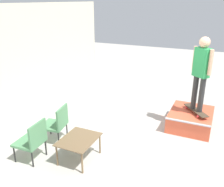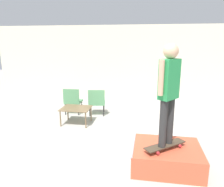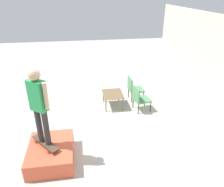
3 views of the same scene
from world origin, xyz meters
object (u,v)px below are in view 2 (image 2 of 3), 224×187
at_px(coffee_table, 76,110).
at_px(person_skater, 169,87).
at_px(skate_ramp_box, 166,157).
at_px(patio_chair_right, 97,101).
at_px(patio_chair_left, 73,100).
at_px(skateboard_on_ramp, 165,145).

bearing_deg(coffee_table, person_skater, -39.68).
relative_size(skate_ramp_box, coffee_table, 1.56).
bearing_deg(patio_chair_right, patio_chair_left, -9.62).
height_order(skate_ramp_box, patio_chair_left, patio_chair_left).
xyz_separation_m(skateboard_on_ramp, patio_chair_left, (-2.77, 2.81, -0.02)).
xyz_separation_m(person_skater, patio_chair_left, (-2.77, 2.81, -1.11)).
distance_m(person_skater, patio_chair_right, 3.60).
bearing_deg(person_skater, skateboard_on_ramp, -52.48).
bearing_deg(patio_chair_left, skateboard_on_ramp, 131.35).
bearing_deg(skate_ramp_box, coffee_table, 142.33).
xyz_separation_m(skateboard_on_ramp, person_skater, (-0.00, 0.00, 1.09)).
bearing_deg(coffee_table, patio_chair_right, 63.62).
height_order(skate_ramp_box, person_skater, person_skater).
xyz_separation_m(skate_ramp_box, coffee_table, (-2.42, 1.87, 0.22)).
bearing_deg(patio_chair_left, coffee_table, 111.99).
height_order(skateboard_on_ramp, coffee_table, skateboard_on_ramp).
bearing_deg(coffee_table, skate_ramp_box, -37.67).
distance_m(skate_ramp_box, skateboard_on_ramp, 0.31).
relative_size(skate_ramp_box, patio_chair_right, 1.50).
relative_size(skate_ramp_box, patio_chair_left, 1.50).
distance_m(skateboard_on_ramp, patio_chair_left, 3.95).
bearing_deg(skate_ramp_box, patio_chair_right, 126.51).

